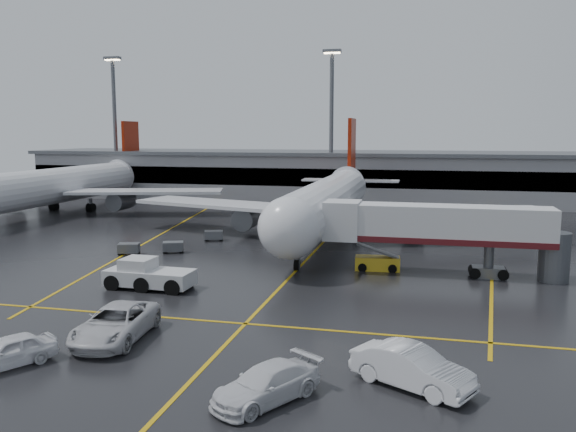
# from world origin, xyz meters

# --- Properties ---
(ground) EXTENTS (220.00, 220.00, 0.00)m
(ground) POSITION_xyz_m (0.00, 0.00, 0.00)
(ground) COLOR black
(ground) RESTS_ON ground
(apron_line_centre) EXTENTS (0.25, 90.00, 0.02)m
(apron_line_centre) POSITION_xyz_m (0.00, 0.00, 0.01)
(apron_line_centre) COLOR gold
(apron_line_centre) RESTS_ON ground
(apron_line_stop) EXTENTS (60.00, 0.25, 0.02)m
(apron_line_stop) POSITION_xyz_m (0.00, -22.00, 0.01)
(apron_line_stop) COLOR gold
(apron_line_stop) RESTS_ON ground
(apron_line_left) EXTENTS (9.99, 69.35, 0.02)m
(apron_line_left) POSITION_xyz_m (-20.00, 10.00, 0.01)
(apron_line_left) COLOR gold
(apron_line_left) RESTS_ON ground
(apron_line_right) EXTENTS (7.57, 69.64, 0.02)m
(apron_line_right) POSITION_xyz_m (18.00, 10.00, 0.01)
(apron_line_right) COLOR gold
(apron_line_right) RESTS_ON ground
(terminal) EXTENTS (122.00, 19.00, 8.60)m
(terminal) POSITION_xyz_m (0.00, 47.93, 4.32)
(terminal) COLOR gray
(terminal) RESTS_ON ground
(light_mast_left) EXTENTS (3.00, 1.20, 25.45)m
(light_mast_left) POSITION_xyz_m (-45.00, 42.00, 14.47)
(light_mast_left) COLOR #595B60
(light_mast_left) RESTS_ON ground
(light_mast_mid) EXTENTS (3.00, 1.20, 25.45)m
(light_mast_mid) POSITION_xyz_m (-5.00, 42.00, 14.47)
(light_mast_mid) COLOR #595B60
(light_mast_mid) RESTS_ON ground
(main_airliner) EXTENTS (48.80, 45.60, 14.10)m
(main_airliner) POSITION_xyz_m (0.00, 9.70, 4.21)
(main_airliner) COLOR silver
(main_airliner) RESTS_ON ground
(second_airliner) EXTENTS (48.80, 45.60, 14.10)m
(second_airliner) POSITION_xyz_m (-42.00, 21.70, 4.21)
(second_airliner) COLOR silver
(second_airliner) RESTS_ON ground
(jet_bridge) EXTENTS (19.90, 3.40, 6.05)m
(jet_bridge) POSITION_xyz_m (11.87, -6.00, 3.93)
(jet_bridge) COLOR silver
(jet_bridge) RESTS_ON ground
(pushback_tractor) EXTENTS (6.86, 3.10, 2.42)m
(pushback_tractor) POSITION_xyz_m (-9.91, -15.56, 0.96)
(pushback_tractor) COLOR silver
(pushback_tractor) RESTS_ON ground
(belt_loader) EXTENTS (3.96, 2.07, 2.44)m
(belt_loader) POSITION_xyz_m (6.85, -5.39, 0.60)
(belt_loader) COLOR yellow
(belt_loader) RESTS_ON ground
(service_van_a) EXTENTS (3.86, 7.30, 1.96)m
(service_van_a) POSITION_xyz_m (-6.44, -26.42, 0.98)
(service_van_a) COLOR silver
(service_van_a) RESTS_ON ground
(service_van_b) EXTENTS (4.87, 5.83, 1.60)m
(service_van_b) POSITION_xyz_m (4.12, -31.95, 0.80)
(service_van_b) COLOR silver
(service_van_b) RESTS_ON ground
(service_van_c) EXTENTS (6.13, 4.63, 1.94)m
(service_van_c) POSITION_xyz_m (10.39, -28.96, 0.97)
(service_van_c) COLOR white
(service_van_c) RESTS_ON ground
(service_van_d) EXTENTS (4.12, 5.08, 1.63)m
(service_van_d) POSITION_xyz_m (-9.76, -31.29, 0.81)
(service_van_d) COLOR white
(service_van_d) RESTS_ON ground
(baggage_cart_a) EXTENTS (2.34, 1.95, 1.12)m
(baggage_cart_a) POSITION_xyz_m (-13.65, -2.66, 0.63)
(baggage_cart_a) COLOR #595B60
(baggage_cart_a) RESTS_ON ground
(baggage_cart_b) EXTENTS (2.30, 1.85, 1.12)m
(baggage_cart_b) POSITION_xyz_m (-17.54, -4.44, 0.63)
(baggage_cart_b) COLOR #595B60
(baggage_cart_b) RESTS_ON ground
(baggage_cart_c) EXTENTS (2.31, 1.86, 1.12)m
(baggage_cart_c) POSITION_xyz_m (-12.04, 4.53, 0.63)
(baggage_cart_c) COLOR #595B60
(baggage_cart_c) RESTS_ON ground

